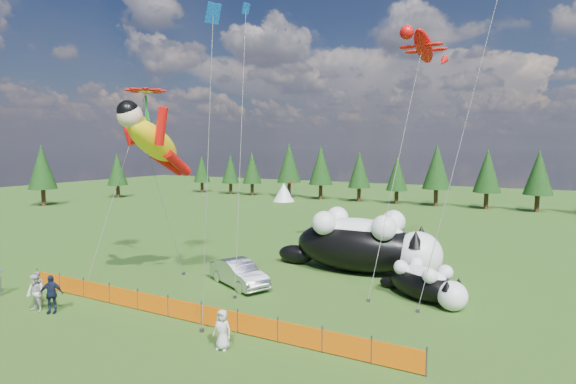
% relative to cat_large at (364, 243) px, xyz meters
% --- Properties ---
extents(ground, '(160.00, 160.00, 0.00)m').
position_rel_cat_large_xyz_m(ground, '(-4.80, -8.83, -1.91)').
color(ground, '#153509').
rests_on(ground, ground).
extents(safety_fence, '(22.06, 0.06, 1.10)m').
position_rel_cat_large_xyz_m(safety_fence, '(-4.80, -11.83, -1.40)').
color(safety_fence, '#262626').
rests_on(safety_fence, ground).
extents(tree_line, '(90.00, 4.00, 8.00)m').
position_rel_cat_large_xyz_m(tree_line, '(-4.80, 36.17, 2.09)').
color(tree_line, black).
rests_on(tree_line, ground).
extents(festival_tents, '(50.00, 3.20, 2.80)m').
position_rel_cat_large_xyz_m(festival_tents, '(6.20, 31.17, -0.51)').
color(festival_tents, white).
rests_on(festival_tents, ground).
extents(cat_large, '(11.10, 4.03, 4.01)m').
position_rel_cat_large_xyz_m(cat_large, '(0.00, 0.00, 0.00)').
color(cat_large, black).
rests_on(cat_large, ground).
extents(cat_small, '(5.10, 3.76, 2.02)m').
position_rel_cat_large_xyz_m(cat_small, '(4.58, -3.71, -0.95)').
color(cat_small, black).
rests_on(cat_small, ground).
extents(car, '(4.78, 3.40, 1.50)m').
position_rel_cat_large_xyz_m(car, '(-5.58, -6.16, -1.16)').
color(car, silver).
rests_on(car, ground).
extents(spectator_a, '(0.74, 0.64, 1.71)m').
position_rel_cat_large_xyz_m(spectator_a, '(-13.09, -13.56, -1.05)').
color(spectator_a, '#56565A').
rests_on(spectator_a, ground).
extents(spectator_b, '(0.93, 0.56, 1.88)m').
position_rel_cat_large_xyz_m(spectator_b, '(-12.05, -14.35, -0.97)').
color(spectator_b, beige).
rests_on(spectator_b, ground).
extents(spectator_c, '(1.23, 1.11, 1.89)m').
position_rel_cat_large_xyz_m(spectator_c, '(-11.23, -14.09, -0.96)').
color(spectator_c, '#121C34').
rests_on(spectator_c, ground).
extents(spectator_e, '(0.84, 0.59, 1.63)m').
position_rel_cat_large_xyz_m(spectator_e, '(-1.46, -13.42, -1.09)').
color(spectator_e, beige).
rests_on(spectator_e, ground).
extents(superhero_kite, '(5.63, 6.00, 10.99)m').
position_rel_cat_large_xyz_m(superhero_kite, '(-9.31, -8.89, 6.50)').
color(superhero_kite, yellow).
rests_on(superhero_kite, ground).
extents(gecko_kite, '(3.17, 13.01, 17.77)m').
position_rel_cat_large_xyz_m(gecko_kite, '(2.45, 4.57, 13.00)').
color(gecko_kite, red).
rests_on(gecko_kite, ground).
extents(flower_kite, '(3.39, 6.94, 12.56)m').
position_rel_cat_large_xyz_m(flower_kite, '(-12.19, -6.52, 9.52)').
color(flower_kite, red).
rests_on(flower_kite, ground).
extents(diamond_kite_a, '(3.71, 7.09, 18.60)m').
position_rel_cat_large_xyz_m(diamond_kite_a, '(-7.67, -2.03, 14.22)').
color(diamond_kite_a, blue).
rests_on(diamond_kite_a, ground).
extents(diamond_kite_c, '(0.67, 1.56, 14.59)m').
position_rel_cat_large_xyz_m(diamond_kite_c, '(-3.07, -11.59, 11.39)').
color(diamond_kite_c, blue).
rests_on(diamond_kite_c, ground).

